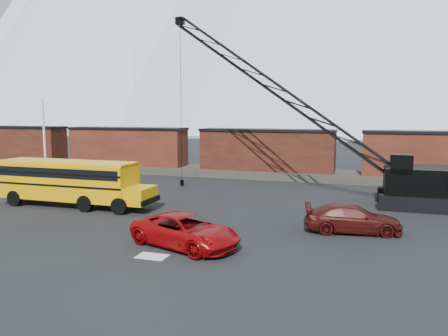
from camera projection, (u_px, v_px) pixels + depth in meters
The scene contains 12 objects.
ground at pixel (178, 233), 23.84m from camera, with size 160.00×160.00×0.00m, color black.
gravel_berm at pixel (267, 173), 44.53m from camera, with size 120.00×5.00×0.70m, color #423D36.
boxcar_west_far at pixel (14, 143), 54.13m from camera, with size 13.70×3.10×4.17m.
boxcar_west_near at pixel (128, 146), 49.18m from camera, with size 13.70×3.10×4.17m.
boxcar_mid at pixel (267, 150), 44.22m from camera, with size 13.70×3.10×4.17m.
boxcar_east_near at pixel (441, 155), 39.27m from camera, with size 13.70×3.10×4.17m.
utility_pole at pixel (44, 134), 47.71m from camera, with size 1.40×0.24×8.00m.
snow_patch at pixel (152, 256), 19.92m from camera, with size 1.40×0.90×0.02m, color silver.
school_bus at pixel (72, 181), 30.34m from camera, with size 11.65×2.65×3.19m.
red_pickup at pixel (186, 231), 21.31m from camera, with size 2.63×5.71×1.59m, color #9C0709.
maroon_suv at pixel (353, 219), 23.89m from camera, with size 2.11×5.20×1.51m, color #400D0B.
crawler_crane at pixel (283, 93), 33.69m from camera, with size 22.35×5.22×14.72m.
Camera 1 is at (9.63, -21.26, 6.54)m, focal length 35.00 mm.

